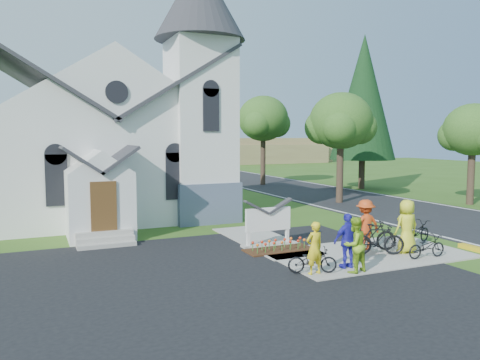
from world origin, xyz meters
name	(u,v)px	position (x,y,z in m)	size (l,w,h in m)	color
ground	(343,263)	(0.00, 0.00, 0.00)	(120.00, 120.00, 0.00)	#345819
parking_lot	(152,314)	(-7.00, -2.00, 0.01)	(20.00, 16.00, 0.02)	black
road	(332,196)	(10.00, 15.00, 0.01)	(8.00, 90.00, 0.02)	black
sidewalk	(369,254)	(1.50, 0.50, 0.03)	(7.00, 4.00, 0.05)	gray
church	(115,117)	(-5.48, 12.48, 5.25)	(12.35, 12.00, 13.00)	white
church_sign	(268,220)	(-1.20, 3.20, 1.03)	(2.20, 0.40, 1.70)	gray
flower_bed	(279,250)	(-1.20, 2.30, 0.04)	(2.60, 1.10, 0.07)	#381D0F
tree_road_near	(341,121)	(8.50, 12.00, 5.21)	(4.00, 4.00, 7.05)	#372A1E
tree_road_mid	(263,119)	(9.00, 24.00, 5.78)	(4.40, 4.40, 7.80)	#372A1E
tree_road_far	(473,130)	(15.50, 8.00, 4.63)	(3.60, 3.60, 6.30)	#372A1E
conifer	(363,97)	(15.00, 18.00, 7.39)	(5.20, 5.20, 12.40)	#372A1E
distant_hills	(129,151)	(3.36, 56.33, 2.17)	(61.00, 10.00, 5.60)	olive
cyclist_0	(314,248)	(-1.70, -0.86, 0.86)	(0.59, 0.39, 1.63)	yellow
bike_0	(312,260)	(-1.70, -0.75, 0.45)	(0.53, 1.51, 0.80)	black
cyclist_1	(354,245)	(-0.47, -1.20, 0.91)	(0.84, 0.65, 1.73)	#83B522
bike_1	(371,235)	(1.85, 0.85, 0.62)	(0.53, 1.89, 1.13)	black
cyclist_2	(348,241)	(-0.35, -0.73, 0.93)	(1.04, 0.43, 1.77)	#2724B6
bike_2	(427,247)	(2.91, -0.82, 0.45)	(0.53, 1.52, 0.80)	black
cyclist_3	(365,225)	(1.69, 0.97, 0.99)	(1.22, 0.70, 1.89)	#C84216
bike_3	(378,239)	(1.66, 0.21, 0.61)	(0.52, 1.86, 1.12)	black
cyclist_4	(407,226)	(2.80, 0.04, 1.02)	(0.95, 0.62, 1.94)	yellow
bike_4	(417,232)	(4.23, 0.97, 0.50)	(0.60, 1.72, 0.91)	black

